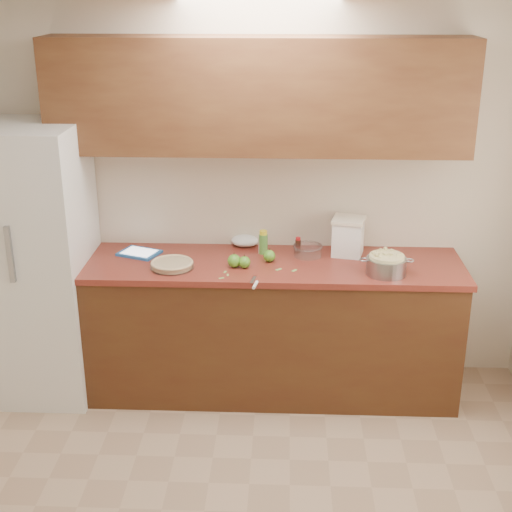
{
  "coord_description": "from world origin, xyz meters",
  "views": [
    {
      "loc": [
        0.18,
        -2.77,
        2.59
      ],
      "look_at": [
        -0.0,
        1.43,
        0.98
      ],
      "focal_mm": 50.0,
      "sensor_mm": 36.0,
      "label": 1
    }
  ],
  "objects_px": {
    "flour_canister": "(348,236)",
    "tablet": "(139,253)",
    "pie": "(172,264)",
    "colander": "(386,265)"
  },
  "relations": [
    {
      "from": "pie",
      "to": "tablet",
      "type": "bearing_deg",
      "value": 137.53
    },
    {
      "from": "pie",
      "to": "colander",
      "type": "height_order",
      "value": "colander"
    },
    {
      "from": "colander",
      "to": "pie",
      "type": "bearing_deg",
      "value": 178.2
    },
    {
      "from": "pie",
      "to": "colander",
      "type": "relative_size",
      "value": 0.83
    },
    {
      "from": "flour_canister",
      "to": "tablet",
      "type": "relative_size",
      "value": 0.83
    },
    {
      "from": "pie",
      "to": "flour_canister",
      "type": "height_order",
      "value": "flour_canister"
    },
    {
      "from": "colander",
      "to": "tablet",
      "type": "relative_size",
      "value": 1.1
    },
    {
      "from": "flour_canister",
      "to": "tablet",
      "type": "distance_m",
      "value": 1.38
    },
    {
      "from": "pie",
      "to": "tablet",
      "type": "height_order",
      "value": "pie"
    },
    {
      "from": "flour_canister",
      "to": "tablet",
      "type": "height_order",
      "value": "flour_canister"
    }
  ]
}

